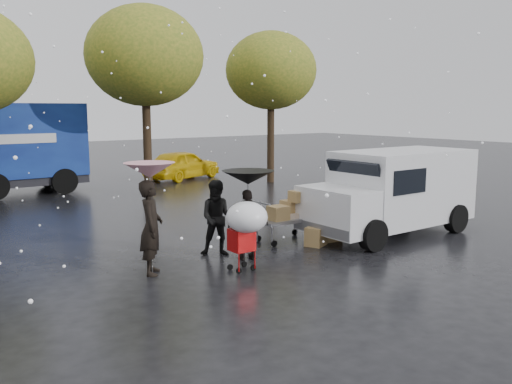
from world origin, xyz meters
TOP-DOWN VIEW (x-y plane):
  - ground at (0.00, 0.00)m, footprint 90.00×90.00m
  - person_pink at (-1.89, 0.58)m, footprint 0.74×0.83m
  - person_middle at (-0.06, 0.98)m, footprint 1.06×1.01m
  - person_black at (0.28, 0.29)m, footprint 0.99×0.66m
  - umbrella_pink at (-1.89, 0.58)m, footprint 1.01×1.01m
  - umbrella_black at (0.28, 0.29)m, footprint 1.14×1.14m
  - vendor_cart at (2.10, 1.11)m, footprint 1.52×0.80m
  - shopping_cart at (-0.31, -0.46)m, footprint 0.84×0.84m
  - white_van at (4.86, 0.08)m, footprint 4.91×2.18m
  - box_ground_near at (2.33, 0.30)m, footprint 0.63×0.58m
  - box_ground_far at (2.96, 0.44)m, footprint 0.52×0.43m
  - yellow_taxi at (5.81, 13.30)m, footprint 4.35×2.86m
  - tree_row at (-0.47, 10.00)m, footprint 21.60×4.40m

SIDE VIEW (x-z plane):
  - ground at x=0.00m, z-range 0.00..0.00m
  - box_ground_far at x=2.96m, z-range 0.00..0.37m
  - box_ground_near at x=2.33m, z-range 0.00..0.46m
  - yellow_taxi at x=5.81m, z-range 0.00..1.38m
  - vendor_cart at x=2.10m, z-range 0.09..1.36m
  - person_black at x=0.28m, z-range 0.00..1.56m
  - person_middle at x=-0.06m, z-range 0.00..1.72m
  - person_pink at x=-1.89m, z-range 0.00..1.91m
  - shopping_cart at x=-0.31m, z-range 0.33..1.80m
  - white_van at x=4.86m, z-range 0.06..2.26m
  - umbrella_black at x=0.28m, z-range 0.84..2.82m
  - umbrella_pink at x=-1.89m, z-range 0.97..3.23m
  - tree_row at x=-0.47m, z-range 1.46..8.58m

